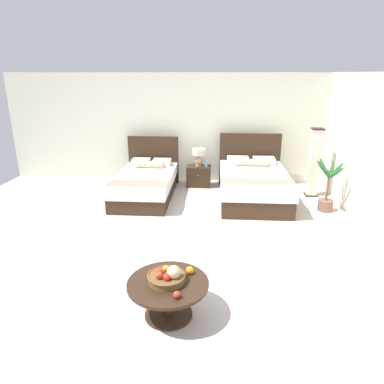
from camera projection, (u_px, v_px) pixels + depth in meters
ground_plane at (190, 241)px, 5.49m from camera, size 9.39×10.28×0.02m
wall_back at (203, 129)px, 8.23m from camera, size 9.39×0.12×2.52m
wall_side_right at (384, 160)px, 5.23m from camera, size 0.12×5.88×2.52m
bed_near_window at (146, 183)px, 7.41m from camera, size 1.20×2.17×1.12m
bed_near_corner at (253, 184)px, 7.22m from camera, size 1.41×2.21×1.21m
nightstand at (199, 176)px, 8.10m from camera, size 0.55×0.41×0.48m
table_lamp at (199, 155)px, 7.95m from camera, size 0.31×0.31×0.40m
vase at (206, 163)px, 7.94m from camera, size 0.07×0.07×0.18m
coffee_table at (168, 291)px, 3.70m from camera, size 0.87×0.87×0.42m
fruit_bowl at (167, 276)px, 3.65m from camera, size 0.41×0.41×0.21m
loose_apple at (177, 295)px, 3.40m from camera, size 0.07×0.07×0.07m
loose_orange at (190, 270)px, 3.81m from camera, size 0.09×0.09×0.09m
floor_lamp_corner at (314, 163)px, 7.30m from camera, size 0.24×0.24×1.45m
potted_palm at (327, 194)px, 6.59m from camera, size 0.53×0.52×1.01m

